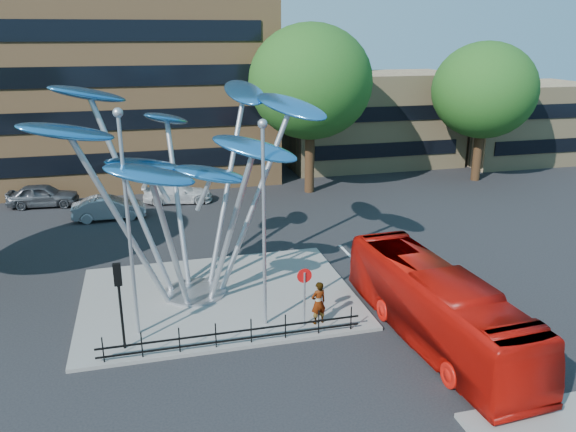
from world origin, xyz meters
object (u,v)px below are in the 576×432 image
object	(u,v)px
leaf_sculpture	(185,146)
parked_car_mid	(109,208)
tree_far	(484,91)
parked_car_right	(178,193)
traffic_light_island	(119,288)
no_entry_sign_island	(304,287)
street_lamp_left	(127,207)
red_bus	(436,306)
pedestrian	(318,303)
tree_right	(311,82)
street_lamp_right	(264,207)
parked_car_left	(43,195)

from	to	relation	value
leaf_sculpture	parked_car_mid	xyz separation A→B (m)	(-4.15, 12.33, -6.13)
tree_far	parked_car_mid	world-z (taller)	tree_far
tree_far	parked_car_right	distance (m)	24.57
traffic_light_island	parked_car_mid	xyz separation A→B (m)	(-1.22, 16.51, -1.87)
traffic_light_island	no_entry_sign_island	world-z (taller)	traffic_light_island
street_lamp_left	red_bus	xyz separation A→B (m)	(11.10, -3.17, -3.88)
leaf_sculpture	no_entry_sign_island	distance (m)	7.71
pedestrian	parked_car_mid	bearing A→B (deg)	-75.01
tree_right	tree_far	distance (m)	14.03
no_entry_sign_island	parked_car_right	size ratio (longest dim) A/B	0.51
street_lamp_right	pedestrian	world-z (taller)	street_lamp_right
street_lamp_left	pedestrian	xyz separation A→B (m)	(7.09, -1.00, -4.30)
no_entry_sign_island	red_bus	world-z (taller)	red_bus
tree_far	red_bus	world-z (taller)	tree_far
pedestrian	street_lamp_left	bearing A→B (deg)	-21.12
no_entry_sign_island	parked_car_right	bearing A→B (deg)	100.99
street_lamp_left	street_lamp_right	bearing A→B (deg)	-5.71
leaf_sculpture	no_entry_sign_island	xyz separation A→B (m)	(4.07, -4.16, -5.06)
tree_right	leaf_sculpture	size ratio (longest dim) A/B	0.95
street_lamp_left	parked_car_mid	xyz separation A→B (m)	(-1.72, 15.51, -4.61)
red_bus	street_lamp_left	bearing A→B (deg)	160.68
pedestrian	parked_car_right	world-z (taller)	pedestrian
red_bus	pedestrian	bearing A→B (deg)	148.18
traffic_light_island	parked_car_right	size ratio (longest dim) A/B	0.72
street_lamp_left	pedestrian	world-z (taller)	street_lamp_left
no_entry_sign_island	red_bus	size ratio (longest dim) A/B	0.23
leaf_sculpture	red_bus	distance (m)	12.02
tree_far	street_lamp_right	world-z (taller)	tree_far
parked_car_mid	parked_car_right	xyz separation A→B (m)	(4.50, 2.64, -0.05)
parked_car_mid	parked_car_right	distance (m)	5.22
tree_far	street_lamp_left	size ratio (longest dim) A/B	1.23
street_lamp_left	tree_far	bearing A→B (deg)	34.92
parked_car_right	street_lamp_left	bearing A→B (deg)	177.75
parked_car_mid	parked_car_right	size ratio (longest dim) A/B	0.95
tree_right	parked_car_right	size ratio (longest dim) A/B	2.54
tree_far	street_lamp_right	distance (m)	28.76
traffic_light_island	red_bus	world-z (taller)	traffic_light_island
traffic_light_island	parked_car_mid	distance (m)	16.66
parked_car_mid	pedestrian	bearing A→B (deg)	-153.57
leaf_sculpture	parked_car_left	distance (m)	19.45
traffic_light_island	parked_car_right	xyz separation A→B (m)	(3.28, 19.15, -1.92)
tree_right	parked_car_mid	world-z (taller)	tree_right
tree_right	leaf_sculpture	world-z (taller)	tree_right
tree_far	street_lamp_left	distance (m)	32.37
red_bus	pedestrian	size ratio (longest dim) A/B	5.83
leaf_sculpture	street_lamp_left	size ratio (longest dim) A/B	1.45
street_lamp_right	red_bus	size ratio (longest dim) A/B	0.78
street_lamp_right	leaf_sculpture	bearing A→B (deg)	124.91
tree_right	parked_car_left	distance (m)	20.10
street_lamp_right	no_entry_sign_island	xyz separation A→B (m)	(1.50, -0.48, -3.28)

